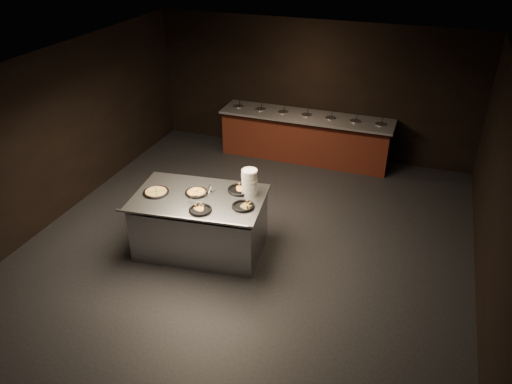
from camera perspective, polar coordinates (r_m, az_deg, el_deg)
room at (r=7.46m, az=-1.12°, el=2.77°), size 7.02×8.02×2.92m
salad_bar at (r=10.97m, az=5.61°, el=5.95°), size 3.70×0.83×1.18m
serving_counter at (r=7.99m, az=-6.35°, el=-3.66°), size 2.15×1.52×0.97m
plate_stack at (r=7.66m, az=-0.74°, el=1.15°), size 0.24×0.24×0.41m
pan_veggie_whole at (r=7.92m, az=-11.35°, el=0.00°), size 0.40×0.40×0.04m
pan_cheese_whole at (r=7.81m, az=-6.83°, el=-0.04°), size 0.36×0.36×0.04m
pan_cheese_slices_a at (r=7.83m, az=-1.84°, el=0.28°), size 0.39×0.39×0.04m
pan_cheese_slices_b at (r=7.36m, az=-6.38°, el=-2.02°), size 0.34×0.34×0.04m
pan_veggie_slices at (r=7.40m, az=-1.47°, el=-1.60°), size 0.34×0.34×0.04m
server_left at (r=7.74m, az=-5.42°, el=0.27°), size 0.09×0.32×0.15m
server_right at (r=7.51m, az=-6.94°, el=-0.82°), size 0.32×0.14×0.16m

